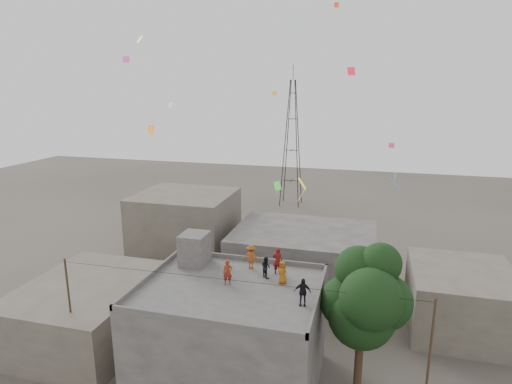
# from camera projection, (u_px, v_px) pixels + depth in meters

# --- Properties ---
(ground) EXTENTS (140.00, 140.00, 0.00)m
(ground) POSITION_uv_depth(u_px,v_px,m) (231.00, 382.00, 25.31)
(ground) COLOR #403B35
(ground) RESTS_ON ground
(main_building) EXTENTS (10.00, 8.00, 6.10)m
(main_building) POSITION_uv_depth(u_px,v_px,m) (231.00, 336.00, 24.58)
(main_building) COLOR #464442
(main_building) RESTS_ON ground
(parapet) EXTENTS (10.00, 8.00, 0.30)m
(parapet) POSITION_uv_depth(u_px,v_px,m) (230.00, 285.00, 23.82)
(parapet) COLOR #464442
(parapet) RESTS_ON main_building
(stair_head_box) EXTENTS (1.60, 1.80, 2.00)m
(stair_head_box) POSITION_uv_depth(u_px,v_px,m) (195.00, 249.00, 26.87)
(stair_head_box) COLOR #464442
(stair_head_box) RESTS_ON main_building
(neighbor_west) EXTENTS (8.00, 10.00, 4.00)m
(neighbor_west) POSITION_uv_depth(u_px,v_px,m) (89.00, 310.00, 29.51)
(neighbor_west) COLOR #555043
(neighbor_west) RESTS_ON ground
(neighbor_north) EXTENTS (12.00, 9.00, 5.00)m
(neighbor_north) POSITION_uv_depth(u_px,v_px,m) (303.00, 258.00, 37.33)
(neighbor_north) COLOR #464442
(neighbor_north) RESTS_ON ground
(neighbor_northwest) EXTENTS (9.00, 8.00, 7.00)m
(neighbor_northwest) POSITION_uv_depth(u_px,v_px,m) (186.00, 228.00, 42.02)
(neighbor_northwest) COLOR #555043
(neighbor_northwest) RESTS_ON ground
(neighbor_east) EXTENTS (7.00, 8.00, 4.40)m
(neighbor_east) POSITION_uv_depth(u_px,v_px,m) (461.00, 299.00, 30.59)
(neighbor_east) COLOR #555043
(neighbor_east) RESTS_ON ground
(tree) EXTENTS (4.90, 4.60, 9.10)m
(tree) POSITION_uv_depth(u_px,v_px,m) (366.00, 299.00, 22.54)
(tree) COLOR black
(tree) RESTS_ON ground
(utility_line) EXTENTS (20.12, 0.62, 7.40)m
(utility_line) POSITION_uv_depth(u_px,v_px,m) (232.00, 337.00, 23.10)
(utility_line) COLOR black
(utility_line) RESTS_ON ground
(transmission_tower) EXTENTS (2.97, 2.97, 20.01)m
(transmission_tower) POSITION_uv_depth(u_px,v_px,m) (292.00, 144.00, 61.65)
(transmission_tower) COLOR black
(transmission_tower) RESTS_ON ground
(person_red_adult) EXTENTS (0.64, 0.44, 1.68)m
(person_red_adult) POSITION_uv_depth(u_px,v_px,m) (278.00, 261.00, 25.39)
(person_red_adult) COLOR maroon
(person_red_adult) RESTS_ON main_building
(person_orange_child) EXTENTS (0.77, 0.65, 1.35)m
(person_orange_child) POSITION_uv_depth(u_px,v_px,m) (282.00, 272.00, 24.22)
(person_orange_child) COLOR #985711
(person_orange_child) RESTS_ON main_building
(person_dark_child) EXTENTS (0.78, 0.77, 1.27)m
(person_dark_child) POSITION_uv_depth(u_px,v_px,m) (266.00, 267.00, 25.03)
(person_dark_child) COLOR black
(person_dark_child) RESTS_ON main_building
(person_dark_adult) EXTENTS (0.89, 0.44, 1.48)m
(person_dark_adult) POSITION_uv_depth(u_px,v_px,m) (303.00, 292.00, 21.77)
(person_dark_adult) COLOR black
(person_dark_adult) RESTS_ON main_building
(person_orange_adult) EXTENTS (1.00, 0.59, 1.53)m
(person_orange_adult) POSITION_uv_depth(u_px,v_px,m) (251.00, 257.00, 26.24)
(person_orange_adult) COLOR #9E4512
(person_orange_adult) RESTS_ON main_building
(person_red_child) EXTENTS (0.62, 0.52, 1.47)m
(person_red_child) POSITION_uv_depth(u_px,v_px,m) (228.00, 273.00, 24.05)
(person_red_child) COLOR maroon
(person_red_child) RESTS_ON main_building
(kites) EXTENTS (17.90, 18.36, 11.61)m
(kites) POSITION_uv_depth(u_px,v_px,m) (260.00, 109.00, 26.88)
(kites) COLOR orange
(kites) RESTS_ON ground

